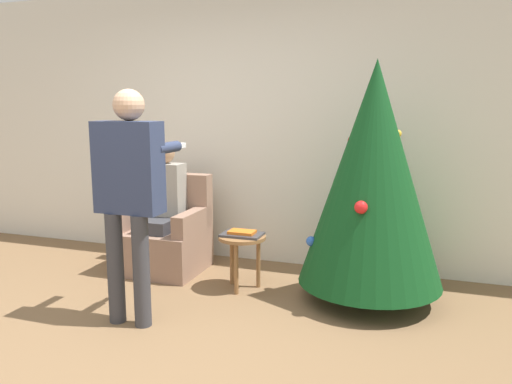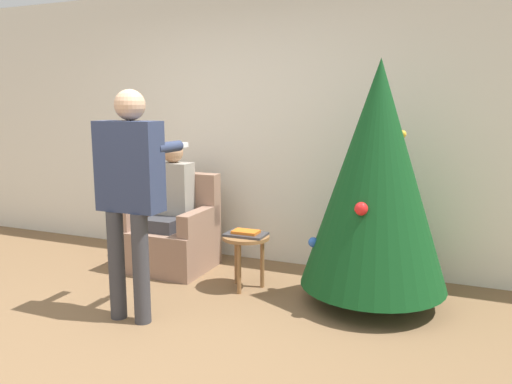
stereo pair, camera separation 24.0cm
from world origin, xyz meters
TOP-DOWN VIEW (x-y plane):
  - ground_plane at (0.00, 0.00)m, footprint 14.00×14.00m
  - wall_back at (0.00, 2.23)m, footprint 8.00×0.06m
  - christmas_tree at (1.38, 1.48)m, footprint 1.14×1.14m
  - armchair at (-0.57, 1.65)m, footprint 0.77×0.68m
  - person_seated at (-0.57, 1.62)m, footprint 0.36×0.46m
  - person_standing at (-0.20, 0.53)m, footprint 0.48×0.57m
  - side_stool at (0.32, 1.39)m, footprint 0.41×0.41m
  - laptop at (0.32, 1.39)m, footprint 0.34×0.23m
  - book at (0.32, 1.39)m, footprint 0.22×0.14m

SIDE VIEW (x-z plane):
  - ground_plane at x=0.00m, z-range 0.00..0.00m
  - armchair at x=-0.57m, z-range -0.14..0.77m
  - side_stool at x=0.32m, z-range 0.16..0.63m
  - laptop at x=0.32m, z-range 0.47..0.49m
  - book at x=0.32m, z-range 0.49..0.51m
  - person_seated at x=-0.57m, z-range 0.05..1.27m
  - person_standing at x=-0.20m, z-range 0.18..1.85m
  - christmas_tree at x=1.38m, z-range 0.08..1.99m
  - wall_back at x=0.00m, z-range 0.00..2.70m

